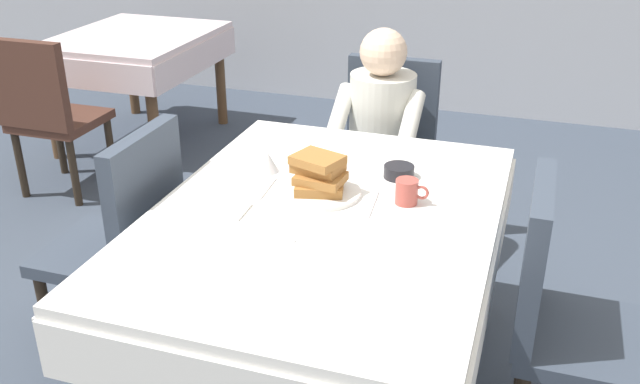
# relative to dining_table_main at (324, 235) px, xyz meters

# --- Properties ---
(dining_table_main) EXTENTS (1.12, 1.52, 0.74)m
(dining_table_main) POSITION_rel_dining_table_main_xyz_m (0.00, 0.00, 0.00)
(dining_table_main) COLOR white
(dining_table_main) RESTS_ON ground
(chair_diner) EXTENTS (0.44, 0.45, 0.93)m
(chair_diner) POSITION_rel_dining_table_main_xyz_m (-0.06, 1.17, -0.12)
(chair_diner) COLOR #384251
(chair_diner) RESTS_ON ground
(diner_person) EXTENTS (0.40, 0.43, 1.12)m
(diner_person) POSITION_rel_dining_table_main_xyz_m (-0.06, 1.01, 0.02)
(diner_person) COLOR silver
(diner_person) RESTS_ON ground
(chair_right_side) EXTENTS (0.45, 0.44, 0.93)m
(chair_right_side) POSITION_rel_dining_table_main_xyz_m (0.77, 0.00, -0.12)
(chair_right_side) COLOR #384251
(chair_right_side) RESTS_ON ground
(chair_left_side) EXTENTS (0.45, 0.44, 0.93)m
(chair_left_side) POSITION_rel_dining_table_main_xyz_m (-0.77, 0.00, -0.12)
(chair_left_side) COLOR #384251
(chair_left_side) RESTS_ON ground
(plate_breakfast) EXTENTS (0.28, 0.28, 0.02)m
(plate_breakfast) POSITION_rel_dining_table_main_xyz_m (-0.05, 0.12, 0.10)
(plate_breakfast) COLOR white
(plate_breakfast) RESTS_ON dining_table_main
(breakfast_stack) EXTENTS (0.20, 0.18, 0.13)m
(breakfast_stack) POSITION_rel_dining_table_main_xyz_m (-0.06, 0.12, 0.17)
(breakfast_stack) COLOR #A36B33
(breakfast_stack) RESTS_ON plate_breakfast
(cup_coffee) EXTENTS (0.11, 0.08, 0.08)m
(cup_coffee) POSITION_rel_dining_table_main_xyz_m (0.24, 0.14, 0.13)
(cup_coffee) COLOR #B24C42
(cup_coffee) RESTS_ON dining_table_main
(bowl_butter) EXTENTS (0.11, 0.11, 0.04)m
(bowl_butter) POSITION_rel_dining_table_main_xyz_m (0.17, 0.34, 0.11)
(bowl_butter) COLOR black
(bowl_butter) RESTS_ON dining_table_main
(syrup_pitcher) EXTENTS (0.08, 0.08, 0.07)m
(syrup_pitcher) POSITION_rel_dining_table_main_xyz_m (-0.29, 0.24, 0.13)
(syrup_pitcher) COLOR silver
(syrup_pitcher) RESTS_ON dining_table_main
(fork_left_of_plate) EXTENTS (0.02, 0.18, 0.00)m
(fork_left_of_plate) POSITION_rel_dining_table_main_xyz_m (-0.24, 0.10, 0.09)
(fork_left_of_plate) COLOR silver
(fork_left_of_plate) RESTS_ON dining_table_main
(knife_right_of_plate) EXTENTS (0.03, 0.20, 0.00)m
(knife_right_of_plate) POSITION_rel_dining_table_main_xyz_m (0.14, 0.10, 0.09)
(knife_right_of_plate) COLOR silver
(knife_right_of_plate) RESTS_ON dining_table_main
(spoon_near_edge) EXTENTS (0.15, 0.04, 0.00)m
(spoon_near_edge) POSITION_rel_dining_table_main_xyz_m (-0.10, -0.23, 0.09)
(spoon_near_edge) COLOR silver
(spoon_near_edge) RESTS_ON dining_table_main
(napkin_folded) EXTENTS (0.17, 0.13, 0.01)m
(napkin_folded) POSITION_rel_dining_table_main_xyz_m (-0.32, -0.10, 0.09)
(napkin_folded) COLOR white
(napkin_folded) RESTS_ON dining_table_main
(background_table_far) EXTENTS (0.92, 1.12, 0.74)m
(background_table_far) POSITION_rel_dining_table_main_xyz_m (-1.97, 2.05, -0.03)
(background_table_far) COLOR silver
(background_table_far) RESTS_ON ground
(background_chair_empty) EXTENTS (0.44, 0.45, 0.93)m
(background_chair_empty) POSITION_rel_dining_table_main_xyz_m (-1.97, 1.10, -0.12)
(background_chair_empty) COLOR #4C2D23
(background_chair_empty) RESTS_ON ground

